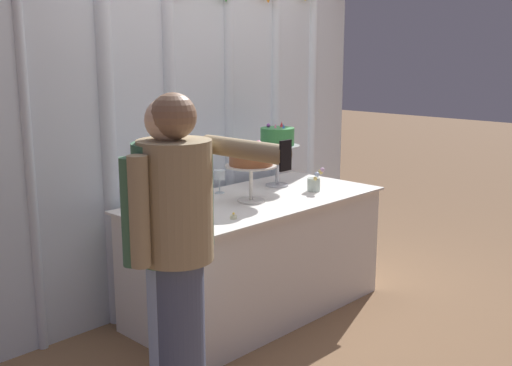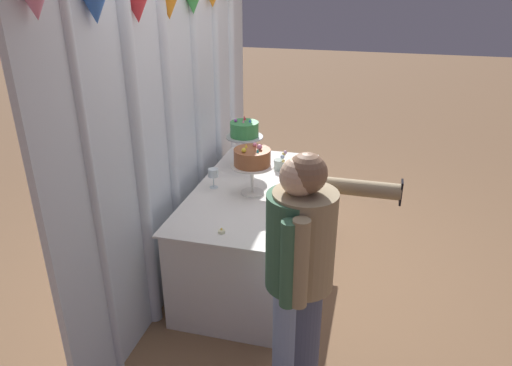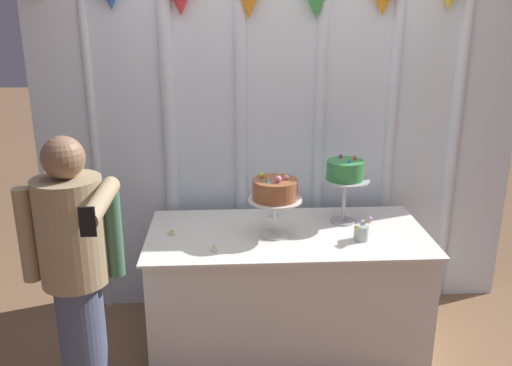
% 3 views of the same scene
% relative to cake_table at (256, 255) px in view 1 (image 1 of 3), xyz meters
% --- Properties ---
extents(ground_plane, '(24.00, 24.00, 0.00)m').
position_rel_cake_table_xyz_m(ground_plane, '(0.00, -0.10, -0.38)').
color(ground_plane, '#846042').
extents(draped_curtain, '(3.22, 0.17, 2.56)m').
position_rel_cake_table_xyz_m(draped_curtain, '(-0.00, 0.52, 0.98)').
color(draped_curtain, silver).
rests_on(draped_curtain, ground_plane).
extents(cake_table, '(1.69, 0.82, 0.75)m').
position_rel_cake_table_xyz_m(cake_table, '(0.00, 0.00, 0.00)').
color(cake_table, white).
rests_on(cake_table, ground_plane).
extents(cake_display_nearleft, '(0.32, 0.32, 0.39)m').
position_rel_cake_table_xyz_m(cake_display_nearleft, '(-0.08, -0.04, 0.65)').
color(cake_display_nearleft, silver).
rests_on(cake_display_nearleft, cake_table).
extents(cake_display_nearright, '(0.31, 0.31, 0.44)m').
position_rel_cake_table_xyz_m(cake_display_nearright, '(0.37, 0.15, 0.69)').
color(cake_display_nearright, '#B2B2B7').
rests_on(cake_display_nearright, cake_table).
extents(wine_glass, '(0.08, 0.08, 0.15)m').
position_rel_cake_table_xyz_m(wine_glass, '(-0.06, 0.28, 0.49)').
color(wine_glass, silver).
rests_on(wine_glass, cake_table).
extents(flower_vase, '(0.10, 0.10, 0.16)m').
position_rel_cake_table_xyz_m(flower_vase, '(0.42, -0.14, 0.43)').
color(flower_vase, '#B2C1B2').
rests_on(flower_vase, cake_table).
extents(tealight_far_left, '(0.04, 0.04, 0.03)m').
position_rel_cake_table_xyz_m(tealight_far_left, '(-0.69, 0.00, 0.38)').
color(tealight_far_left, beige).
rests_on(tealight_far_left, cake_table).
extents(tealight_near_left, '(0.04, 0.04, 0.04)m').
position_rel_cake_table_xyz_m(tealight_near_left, '(-0.44, -0.25, 0.39)').
color(tealight_near_left, beige).
rests_on(tealight_near_left, cake_table).
extents(guest_man_pink_jacket, '(0.48, 0.32, 1.47)m').
position_rel_cake_table_xyz_m(guest_man_pink_jacket, '(-1.12, -0.54, 0.43)').
color(guest_man_pink_jacket, '#93ADD6').
rests_on(guest_man_pink_jacket, ground_plane).
extents(guest_girl_blue_dress, '(0.49, 0.63, 1.49)m').
position_rel_cake_table_xyz_m(guest_girl_blue_dress, '(-1.11, -0.58, 0.44)').
color(guest_girl_blue_dress, '#4C5675').
rests_on(guest_girl_blue_dress, ground_plane).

